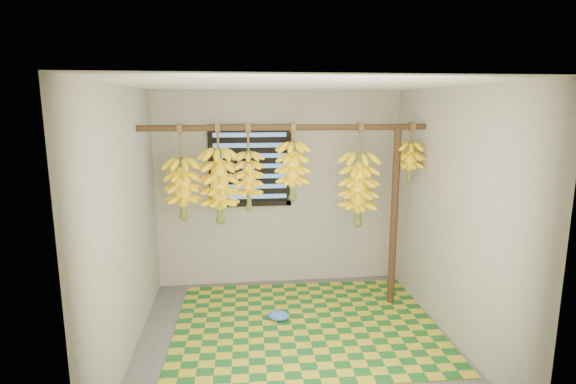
{
  "coord_description": "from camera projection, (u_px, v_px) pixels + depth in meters",
  "views": [
    {
      "loc": [
        -0.54,
        -3.94,
        2.23
      ],
      "look_at": [
        0.0,
        0.55,
        1.35
      ],
      "focal_mm": 28.0,
      "sensor_mm": 36.0,
      "label": 1
    }
  ],
  "objects": [
    {
      "name": "woven_mat",
      "position": [
        306.0,
        324.0,
        4.63
      ],
      "size": [
        2.71,
        2.2,
        0.01
      ],
      "primitive_type": "cube",
      "rotation": [
        0.0,
        0.0,
        -0.03
      ],
      "color": "#1A5B22",
      "rests_on": "floor"
    },
    {
      "name": "banana_bunch_f",
      "position": [
        410.0,
        162.0,
        4.86
      ],
      "size": [
        0.29,
        0.29,
        0.65
      ],
      "color": "brown",
      "rests_on": "hanging_pole"
    },
    {
      "name": "banana_bunch_e",
      "position": [
        359.0,
        189.0,
        4.85
      ],
      "size": [
        0.39,
        0.39,
        1.11
      ],
      "color": "brown",
      "rests_on": "hanging_pole"
    },
    {
      "name": "hanging_pole",
      "position": [
        286.0,
        127.0,
        4.63
      ],
      "size": [
        3.0,
        0.06,
        0.06
      ],
      "primitive_type": "cylinder",
      "rotation": [
        0.0,
        1.57,
        0.0
      ],
      "color": "#432D19",
      "rests_on": "wall_left"
    },
    {
      "name": "banana_bunch_c",
      "position": [
        249.0,
        180.0,
        4.69
      ],
      "size": [
        0.31,
        0.31,
        0.91
      ],
      "color": "brown",
      "rests_on": "hanging_pole"
    },
    {
      "name": "banana_bunch_d",
      "position": [
        293.0,
        171.0,
        4.72
      ],
      "size": [
        0.32,
        0.32,
        0.81
      ],
      "color": "brown",
      "rests_on": "hanging_pole"
    },
    {
      "name": "wall_back",
      "position": [
        279.0,
        189.0,
        5.56
      ],
      "size": [
        3.0,
        0.01,
        2.4
      ],
      "primitive_type": "cube",
      "color": "gray",
      "rests_on": "floor"
    },
    {
      "name": "window",
      "position": [
        250.0,
        166.0,
        5.44
      ],
      "size": [
        1.0,
        0.04,
        1.0
      ],
      "color": "black",
      "rests_on": "wall_back"
    },
    {
      "name": "banana_bunch_a",
      "position": [
        182.0,
        189.0,
        4.62
      ],
      "size": [
        0.34,
        0.34,
        0.99
      ],
      "color": "brown",
      "rests_on": "hanging_pole"
    },
    {
      "name": "support_post",
      "position": [
        394.0,
        218.0,
        4.96
      ],
      "size": [
        0.08,
        0.08,
        2.0
      ],
      "primitive_type": "cylinder",
      "color": "#432D19",
      "rests_on": "floor"
    },
    {
      "name": "banana_bunch_b",
      "position": [
        219.0,
        186.0,
        4.66
      ],
      "size": [
        0.38,
        0.38,
        1.03
      ],
      "color": "brown",
      "rests_on": "hanging_pole"
    },
    {
      "name": "plastic_bag",
      "position": [
        278.0,
        316.0,
        4.7
      ],
      "size": [
        0.27,
        0.23,
        0.09
      ],
      "primitive_type": "ellipsoid",
      "rotation": [
        0.0,
        0.0,
        -0.34
      ],
      "color": "#3C6EE2",
      "rests_on": "woven_mat"
    },
    {
      "name": "wall_left",
      "position": [
        125.0,
        225.0,
        3.92
      ],
      "size": [
        0.01,
        3.0,
        2.4
      ],
      "primitive_type": "cube",
      "color": "gray",
      "rests_on": "floor"
    },
    {
      "name": "floor",
      "position": [
        295.0,
        340.0,
        4.33
      ],
      "size": [
        3.0,
        3.0,
        0.01
      ],
      "primitive_type": "cube",
      "color": "#484848",
      "rests_on": "ground"
    },
    {
      "name": "ceiling",
      "position": [
        296.0,
        84.0,
        3.87
      ],
      "size": [
        3.0,
        3.0,
        0.01
      ],
      "primitive_type": "cube",
      "color": "silver",
      "rests_on": "wall_back"
    },
    {
      "name": "wall_right",
      "position": [
        452.0,
        215.0,
        4.27
      ],
      "size": [
        0.01,
        3.0,
        2.4
      ],
      "primitive_type": "cube",
      "color": "gray",
      "rests_on": "floor"
    }
  ]
}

